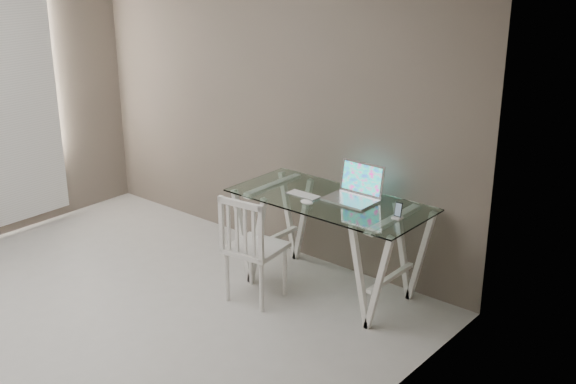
% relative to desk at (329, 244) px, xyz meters
% --- Properties ---
extents(room, '(4.50, 4.52, 2.71)m').
position_rel_desk_xyz_m(room, '(-1.00, -1.83, 1.33)').
color(room, '#AFADA8').
rests_on(room, ground).
extents(desk, '(1.50, 0.70, 0.75)m').
position_rel_desk_xyz_m(desk, '(0.00, 0.00, 0.00)').
color(desk, silver).
rests_on(desk, ground).
extents(chair, '(0.43, 0.43, 0.84)m').
position_rel_desk_xyz_m(chair, '(-0.33, -0.51, 0.08)').
color(chair, silver).
rests_on(chair, ground).
extents(laptop, '(0.37, 0.30, 0.26)m').
position_rel_desk_xyz_m(laptop, '(0.14, 0.12, 0.42)').
color(laptop, silver).
rests_on(laptop, desk).
extents(keyboard, '(0.27, 0.11, 0.01)m').
position_rel_desk_xyz_m(keyboard, '(-0.20, -0.06, 0.37)').
color(keyboard, silver).
rests_on(keyboard, desk).
extents(mouse, '(0.11, 0.06, 0.03)m').
position_rel_desk_xyz_m(mouse, '(-0.06, -0.19, 0.38)').
color(mouse, white).
rests_on(mouse, desk).
extents(phone_dock, '(0.06, 0.06, 0.11)m').
position_rel_desk_xyz_m(phone_dock, '(0.59, -0.01, 0.39)').
color(phone_dock, white).
rests_on(phone_dock, desk).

